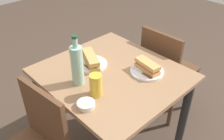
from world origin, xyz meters
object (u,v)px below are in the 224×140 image
object	(u,v)px
dining_table	(112,87)
plate_far	(147,71)
plate_near	(91,64)
water_bottle	(77,65)
baguette_sandwich_near	(91,59)
olive_bowl	(86,104)
knife_near	(85,65)
baguette_sandwich_far	(147,66)
chair_near	(165,68)
beer_glass	(96,85)
knife_far	(143,73)

from	to	relation	value
dining_table	plate_far	distance (m)	0.27
plate_near	water_bottle	size ratio (longest dim) A/B	0.68
baguette_sandwich_near	olive_bowl	bearing A→B (deg)	136.81
knife_near	water_bottle	distance (m)	0.22
plate_near	baguette_sandwich_far	size ratio (longest dim) A/B	1.17
chair_near	knife_near	distance (m)	0.78
chair_near	baguette_sandwich_far	bearing A→B (deg)	108.21
water_bottle	beer_glass	distance (m)	0.18
plate_near	baguette_sandwich_far	xyz separation A→B (m)	(-0.33, -0.22, 0.04)
baguette_sandwich_near	water_bottle	world-z (taller)	water_bottle
knife_far	dining_table	bearing A→B (deg)	36.68
dining_table	plate_far	size ratio (longest dim) A/B	4.04
knife_near	baguette_sandwich_far	distance (m)	0.43
dining_table	olive_bowl	size ratio (longest dim) A/B	8.89
dining_table	beer_glass	size ratio (longest dim) A/B	6.56
water_bottle	beer_glass	size ratio (longest dim) A/B	2.37
knife_near	dining_table	bearing A→B (deg)	-152.50
water_bottle	beer_glass	bearing A→B (deg)	-177.58
plate_far	baguette_sandwich_far	bearing A→B (deg)	0.00
water_bottle	plate_far	bearing A→B (deg)	-118.89
knife_near	water_bottle	size ratio (longest dim) A/B	0.54
plate_far	olive_bowl	distance (m)	0.51
dining_table	knife_far	bearing A→B (deg)	-143.32
knife_far	plate_near	bearing A→B (deg)	26.64
chair_near	plate_near	bearing A→B (deg)	74.66
baguette_sandwich_near	baguette_sandwich_far	distance (m)	0.40
beer_glass	dining_table	bearing A→B (deg)	-65.84
chair_near	olive_bowl	distance (m)	1.00
plate_far	knife_far	size ratio (longest dim) A/B	1.26
plate_far	olive_bowl	xyz separation A→B (m)	(0.02, 0.51, 0.01)
baguette_sandwich_far	beer_glass	distance (m)	0.40
plate_near	knife_far	size ratio (longest dim) A/B	1.26
chair_near	baguette_sandwich_far	size ratio (longest dim) A/B	4.48
knife_near	olive_bowl	size ratio (longest dim) A/B	1.73
dining_table	knife_near	xyz separation A→B (m)	(0.18, 0.09, 0.15)
beer_glass	chair_near	bearing A→B (deg)	-84.10
baguette_sandwich_far	plate_far	bearing A→B (deg)	180.00
plate_near	dining_table	bearing A→B (deg)	-165.24
plate_near	knife_far	world-z (taller)	knife_far
plate_far	olive_bowl	size ratio (longest dim) A/B	2.20
baguette_sandwich_near	knife_far	xyz separation A→B (m)	(-0.33, -0.17, -0.03)
chair_near	plate_near	distance (m)	0.73
water_bottle	knife_near	bearing A→B (deg)	-50.72
chair_near	olive_bowl	bearing A→B (deg)	97.71
olive_bowl	baguette_sandwich_near	bearing A→B (deg)	-43.19
knife_near	water_bottle	xyz separation A→B (m)	(-0.11, 0.14, 0.12)
plate_far	baguette_sandwich_far	world-z (taller)	baguette_sandwich_far
plate_near	baguette_sandwich_near	world-z (taller)	baguette_sandwich_near
olive_bowl	baguette_sandwich_far	bearing A→B (deg)	-91.92
baguette_sandwich_far	water_bottle	world-z (taller)	water_bottle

